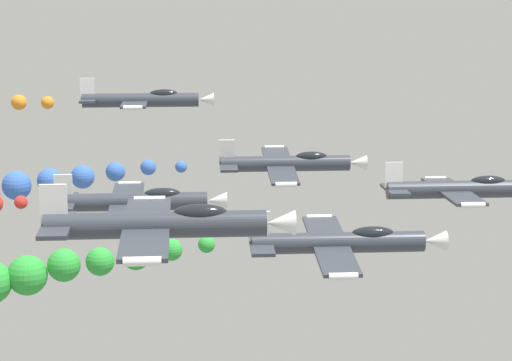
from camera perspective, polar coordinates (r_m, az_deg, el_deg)
name	(u,v)px	position (r m, az deg, el deg)	size (l,w,h in m)	color
airplane_lead	(462,189)	(66.52, 11.03, -0.45)	(9.57, 10.35, 2.34)	#333842
airplane_left_inner	(288,163)	(73.73, 1.74, 0.94)	(9.55, 10.35, 2.48)	#333842
airplane_right_inner	(341,242)	(55.04, 4.62, -3.33)	(9.56, 10.35, 2.38)	#333842
airplane_left_outer	(136,201)	(64.17, -6.51, -1.13)	(9.57, 10.35, 2.34)	#333842
airplane_right_outer	(143,100)	(82.97, -6.11, 4.34)	(9.57, 10.35, 2.33)	#333842
airplane_trailing	(160,224)	(43.25, -5.17, -2.36)	(9.57, 10.35, 2.33)	#333842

